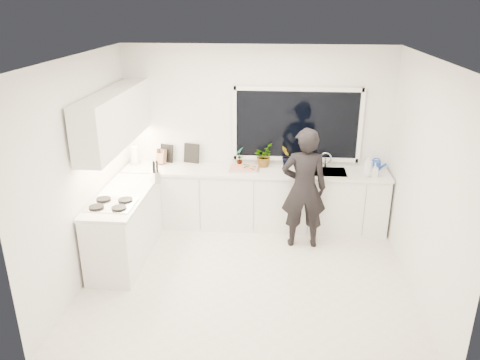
{
  "coord_description": "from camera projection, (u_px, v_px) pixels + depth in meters",
  "views": [
    {
      "loc": [
        0.34,
        -5.1,
        3.28
      ],
      "look_at": [
        -0.13,
        0.4,
        1.15
      ],
      "focal_mm": 35.0,
      "sensor_mm": 36.0,
      "label": 1
    }
  ],
  "objects": [
    {
      "name": "wall_left",
      "position": [
        82.0,
        172.0,
        5.62
      ],
      "size": [
        0.02,
        3.5,
        2.7
      ],
      "primitive_type": "cube",
      "color": "white",
      "rests_on": "ground"
    },
    {
      "name": "pizza_tray",
      "position": [
        244.0,
        169.0,
        6.94
      ],
      "size": [
        0.45,
        0.34,
        0.03
      ],
      "primitive_type": "cube",
      "rotation": [
        0.0,
        0.0,
        -0.02
      ],
      "color": "#BDBCC1",
      "rests_on": "countertop_back"
    },
    {
      "name": "utensil_crock",
      "position": [
        156.0,
        177.0,
        6.44
      ],
      "size": [
        0.15,
        0.15,
        0.16
      ],
      "primitive_type": "cylinder",
      "rotation": [
        0.0,
        0.0,
        0.22
      ],
      "color": "#AEADB2",
      "rests_on": "countertop_left"
    },
    {
      "name": "wall_right",
      "position": [
        425.0,
        182.0,
        5.3
      ],
      "size": [
        0.02,
        3.5,
        2.7
      ],
      "primitive_type": "cube",
      "color": "white",
      "rests_on": "ground"
    },
    {
      "name": "picture_frame_small",
      "position": [
        192.0,
        153.0,
        7.21
      ],
      "size": [
        0.25,
        0.08,
        0.3
      ],
      "primitive_type": "cube",
      "rotation": [
        0.0,
        0.0,
        -0.26
      ],
      "color": "black",
      "rests_on": "countertop_back"
    },
    {
      "name": "wall_back",
      "position": [
        256.0,
        136.0,
        7.1
      ],
      "size": [
        4.0,
        0.02,
        2.7
      ],
      "primitive_type": "cube",
      "color": "white",
      "rests_on": "ground"
    },
    {
      "name": "upper_cabinets",
      "position": [
        115.0,
        118.0,
        6.07
      ],
      "size": [
        0.34,
        2.1,
        0.7
      ],
      "primitive_type": "cube",
      "color": "white",
      "rests_on": "wall_left"
    },
    {
      "name": "soap_bottles",
      "position": [
        370.0,
        167.0,
        6.64
      ],
      "size": [
        0.23,
        0.18,
        0.32
      ],
      "color": "#D8BF66",
      "rests_on": "countertop_back"
    },
    {
      "name": "knife_block",
      "position": [
        161.0,
        157.0,
        7.17
      ],
      "size": [
        0.15,
        0.13,
        0.22
      ],
      "primitive_type": "cube",
      "rotation": [
        0.0,
        0.0,
        -0.27
      ],
      "color": "brown",
      "rests_on": "countertop_back"
    },
    {
      "name": "paper_towel_roll",
      "position": [
        135.0,
        156.0,
        7.16
      ],
      "size": [
        0.15,
        0.15,
        0.26
      ],
      "primitive_type": "cylinder",
      "rotation": [
        0.0,
        0.0,
        -0.43
      ],
      "color": "white",
      "rests_on": "countertop_back"
    },
    {
      "name": "picture_frame_large",
      "position": [
        167.0,
        153.0,
        7.25
      ],
      "size": [
        0.21,
        0.09,
        0.28
      ],
      "primitive_type": "cube",
      "rotation": [
        0.0,
        0.0,
        -0.33
      ],
      "color": "black",
      "rests_on": "countertop_back"
    },
    {
      "name": "herb_plants",
      "position": [
        266.0,
        156.0,
        7.04
      ],
      "size": [
        0.86,
        0.32,
        0.34
      ],
      "color": "#26662D",
      "rests_on": "countertop_back"
    },
    {
      "name": "sink",
      "position": [
        326.0,
        175.0,
        6.9
      ],
      "size": [
        0.58,
        0.42,
        0.14
      ],
      "primitive_type": "cube",
      "color": "silver",
      "rests_on": "countertop_back"
    },
    {
      "name": "countertop_left",
      "position": [
        122.0,
        196.0,
        6.08
      ],
      "size": [
        0.62,
        1.6,
        0.04
      ],
      "primitive_type": "cube",
      "color": "silver",
      "rests_on": "base_cabinets_left"
    },
    {
      "name": "faucet",
      "position": [
        325.0,
        160.0,
        7.02
      ],
      "size": [
        0.03,
        0.03,
        0.22
      ],
      "primitive_type": "cylinder",
      "color": "silver",
      "rests_on": "countertop_back"
    },
    {
      "name": "watering_can",
      "position": [
        376.0,
        165.0,
        6.94
      ],
      "size": [
        0.18,
        0.18,
        0.13
      ],
      "primitive_type": "cylinder",
      "rotation": [
        0.0,
        0.0,
        -0.33
      ],
      "color": "#133EB3",
      "rests_on": "countertop_back"
    },
    {
      "name": "pizza",
      "position": [
        244.0,
        168.0,
        6.94
      ],
      "size": [
        0.41,
        0.3,
        0.01
      ],
      "primitive_type": "cube",
      "rotation": [
        0.0,
        0.0,
        -0.02
      ],
      "color": "red",
      "rests_on": "pizza_tray"
    },
    {
      "name": "ceiling",
      "position": [
        249.0,
        57.0,
        4.97
      ],
      "size": [
        4.0,
        3.5,
        0.02
      ],
      "primitive_type": "cube",
      "color": "white",
      "rests_on": "wall_back"
    },
    {
      "name": "base_cabinets_back",
      "position": [
        255.0,
        199.0,
        7.13
      ],
      "size": [
        3.92,
        0.58,
        0.88
      ],
      "primitive_type": "cube",
      "color": "white",
      "rests_on": "floor"
    },
    {
      "name": "stovetop",
      "position": [
        111.0,
        204.0,
        5.74
      ],
      "size": [
        0.56,
        0.48,
        0.03
      ],
      "primitive_type": "cube",
      "color": "black",
      "rests_on": "countertop_left"
    },
    {
      "name": "person",
      "position": [
        304.0,
        188.0,
        6.42
      ],
      "size": [
        0.65,
        0.44,
        1.72
      ],
      "primitive_type": "imported",
      "rotation": [
        0.0,
        0.0,
        3.19
      ],
      "color": "black",
      "rests_on": "floor"
    },
    {
      "name": "base_cabinets_left",
      "position": [
        125.0,
        227.0,
        6.25
      ],
      "size": [
        0.58,
        1.6,
        0.88
      ],
      "primitive_type": "cube",
      "color": "white",
      "rests_on": "floor"
    },
    {
      "name": "floor",
      "position": [
        248.0,
        276.0,
        5.95
      ],
      "size": [
        4.0,
        3.5,
        0.02
      ],
      "primitive_type": "cube",
      "color": "beige",
      "rests_on": "ground"
    },
    {
      "name": "countertop_back",
      "position": [
        255.0,
        171.0,
        6.96
      ],
      "size": [
        3.94,
        0.62,
        0.04
      ],
      "primitive_type": "cube",
      "color": "silver",
      "rests_on": "base_cabinets_back"
    },
    {
      "name": "window",
      "position": [
        297.0,
        125.0,
        6.94
      ],
      "size": [
        1.8,
        0.02,
        1.0
      ],
      "primitive_type": "cube",
      "color": "black",
      "rests_on": "wall_back"
    }
  ]
}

